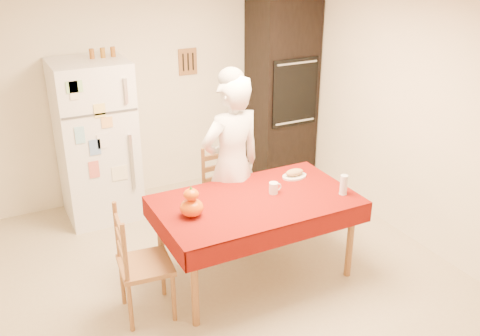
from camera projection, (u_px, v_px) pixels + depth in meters
floor at (232, 288)px, 4.67m from camera, size 4.50×4.50×0.00m
room_shell at (230, 110)px, 4.02m from camera, size 4.02×4.52×2.51m
refrigerator at (96, 141)px, 5.59m from camera, size 0.75×0.74×1.70m
oven_cabinet at (281, 91)px, 6.48m from camera, size 0.70×0.62×2.20m
dining_table at (256, 207)px, 4.58m from camera, size 1.70×1.00×0.76m
chair_far at (225, 190)px, 5.30m from camera, size 0.45×0.43×0.95m
chair_left at (137, 260)px, 4.15m from camera, size 0.44×0.46×0.95m
seated_woman at (232, 166)px, 4.95m from camera, size 0.68×0.50×1.73m
coffee_mug at (274, 188)px, 4.64m from camera, size 0.08×0.08×0.10m
pumpkin_lower at (192, 208)px, 4.26m from camera, size 0.19×0.19×0.14m
pumpkin_upper at (191, 194)px, 4.21m from camera, size 0.12×0.12×0.09m
wine_glass at (344, 185)px, 4.61m from camera, size 0.07×0.07×0.18m
bread_plate at (294, 176)px, 4.97m from camera, size 0.24×0.24×0.02m
bread_loaf at (294, 172)px, 4.95m from camera, size 0.18×0.10×0.06m
spice_jar_left at (92, 54)px, 5.30m from camera, size 0.05×0.05×0.10m
spice_jar_mid at (103, 53)px, 5.35m from camera, size 0.05×0.05×0.10m
spice_jar_right at (113, 52)px, 5.39m from camera, size 0.05×0.05×0.10m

